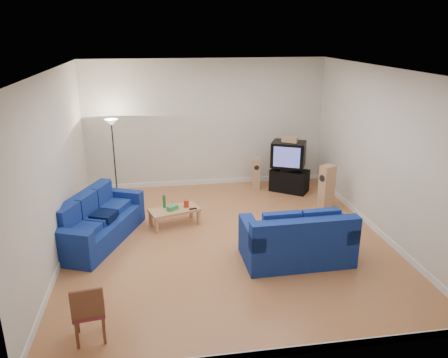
{
  "coord_description": "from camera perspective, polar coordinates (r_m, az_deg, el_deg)",
  "views": [
    {
      "loc": [
        -1.26,
        -7.49,
        3.85
      ],
      "look_at": [
        0.0,
        0.4,
        1.1
      ],
      "focal_mm": 35.0,
      "sensor_mm": 36.0,
      "label": 1
    }
  ],
  "objects": [
    {
      "name": "room",
      "position": [
        7.94,
        0.45,
        2.1
      ],
      "size": [
        6.01,
        6.51,
        3.21
      ],
      "color": "brown",
      "rests_on": "ground"
    },
    {
      "name": "sofa_three_seat",
      "position": [
        8.72,
        -16.55,
        -5.74
      ],
      "size": [
        1.75,
        2.42,
        0.86
      ],
      "rotation": [
        0.0,
        0.0,
        -1.97
      ],
      "color": "#0A1A55",
      "rests_on": "ground"
    },
    {
      "name": "sofa_loveseat",
      "position": [
        7.74,
        9.56,
        -8.17
      ],
      "size": [
        1.87,
        1.07,
        0.92
      ],
      "rotation": [
        0.0,
        0.0,
        0.02
      ],
      "color": "#0A1A55",
      "rests_on": "ground"
    },
    {
      "name": "coffee_table",
      "position": [
        9.03,
        -6.51,
        -4.21
      ],
      "size": [
        1.11,
        0.78,
        0.36
      ],
      "rotation": [
        0.0,
        0.0,
        0.3
      ],
      "color": "tan",
      "rests_on": "ground"
    },
    {
      "name": "bottle",
      "position": [
        9.05,
        -7.81,
        -2.93
      ],
      "size": [
        0.07,
        0.07,
        0.27
      ],
      "primitive_type": "cylinder",
      "rotation": [
        0.0,
        0.0,
        -0.11
      ],
      "color": "#197233",
      "rests_on": "coffee_table"
    },
    {
      "name": "tissue_box",
      "position": [
        8.95,
        -6.74,
        -3.76
      ],
      "size": [
        0.25,
        0.23,
        0.09
      ],
      "primitive_type": "cube",
      "rotation": [
        0.0,
        0.0,
        0.69
      ],
      "color": "green",
      "rests_on": "coffee_table"
    },
    {
      "name": "red_canister",
      "position": [
        9.05,
        -4.94,
        -3.22
      ],
      "size": [
        0.15,
        0.15,
        0.15
      ],
      "primitive_type": "cylinder",
      "rotation": [
        0.0,
        0.0,
        0.59
      ],
      "color": "red",
      "rests_on": "coffee_table"
    },
    {
      "name": "remote",
      "position": [
        8.96,
        -4.08,
        -3.89
      ],
      "size": [
        0.16,
        0.08,
        0.02
      ],
      "primitive_type": "cube",
      "rotation": [
        0.0,
        0.0,
        0.2
      ],
      "color": "black",
      "rests_on": "coffee_table"
    },
    {
      "name": "tv_stand",
      "position": [
        11.01,
        8.52,
        -0.19
      ],
      "size": [
        1.02,
        0.93,
        0.55
      ],
      "primitive_type": "cube",
      "rotation": [
        0.0,
        0.0,
        -0.62
      ],
      "color": "black",
      "rests_on": "ground"
    },
    {
      "name": "av_receiver",
      "position": [
        10.87,
        8.42,
        1.38
      ],
      "size": [
        0.49,
        0.43,
        0.1
      ],
      "primitive_type": "cube",
      "rotation": [
        0.0,
        0.0,
        -0.19
      ],
      "color": "black",
      "rests_on": "tv_stand"
    },
    {
      "name": "television",
      "position": [
        10.8,
        8.41,
        3.24
      ],
      "size": [
        0.97,
        0.86,
        0.61
      ],
      "rotation": [
        0.0,
        0.0,
        -0.44
      ],
      "color": "black",
      "rests_on": "av_receiver"
    },
    {
      "name": "centre_speaker",
      "position": [
        10.68,
        8.58,
        5.13
      ],
      "size": [
        0.4,
        0.34,
        0.13
      ],
      "primitive_type": "cube",
      "rotation": [
        0.0,
        0.0,
        -0.59
      ],
      "color": "tan",
      "rests_on": "television"
    },
    {
      "name": "speaker_left",
      "position": [
        11.03,
        4.2,
        0.73
      ],
      "size": [
        0.22,
        0.27,
        0.81
      ],
      "rotation": [
        0.0,
        0.0,
        -0.13
      ],
      "color": "tan",
      "rests_on": "ground"
    },
    {
      "name": "speaker_right",
      "position": [
        10.02,
        13.24,
        -1.05
      ],
      "size": [
        0.36,
        0.33,
        1.01
      ],
      "rotation": [
        0.0,
        0.0,
        -1.18
      ],
      "color": "tan",
      "rests_on": "ground"
    },
    {
      "name": "floor_lamp",
      "position": [
        10.49,
        -14.4,
        5.81
      ],
      "size": [
        0.32,
        0.32,
        1.9
      ],
      "color": "black",
      "rests_on": "ground"
    },
    {
      "name": "dining_chair",
      "position": [
        6.03,
        -17.29,
        -16.06
      ],
      "size": [
        0.45,
        0.45,
        0.84
      ],
      "rotation": [
        0.0,
        0.0,
        0.14
      ],
      "color": "brown",
      "rests_on": "ground"
    }
  ]
}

